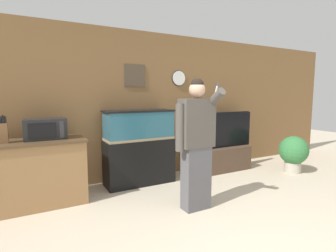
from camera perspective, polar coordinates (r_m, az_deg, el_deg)
ground_plane at (r=2.93m, az=15.87°, el=-24.29°), size 18.00×18.00×0.00m
wall_back_paneled at (r=4.72m, az=-6.25°, el=4.39°), size 10.00×0.08×2.60m
counter_island at (r=4.00m, az=-27.68°, el=-9.19°), size 1.41×0.61×0.90m
microwave at (r=3.94m, az=-25.18°, el=-0.56°), size 0.54×0.34×0.28m
knife_block at (r=3.87m, az=-32.23°, el=-1.19°), size 0.10×0.12×0.36m
aquarium_on_stand at (r=4.43m, az=-6.28°, el=-4.58°), size 1.16×0.45×1.25m
tv_on_stand at (r=5.30m, az=11.65°, el=-5.85°), size 1.43×0.40×1.16m
person_standing at (r=3.39m, az=6.12°, el=-3.59°), size 0.54×0.41×1.71m
potted_plant at (r=5.62m, az=25.65°, el=-5.12°), size 0.54×0.54×0.71m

